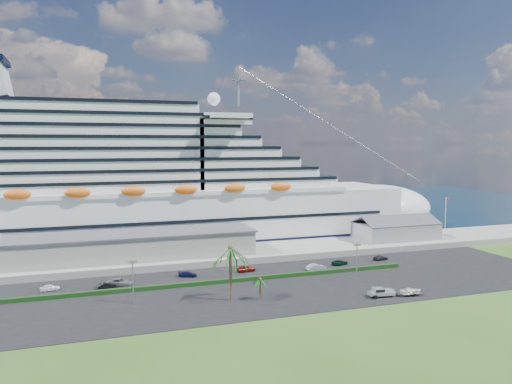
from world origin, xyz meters
name	(u,v)px	position (x,y,z in m)	size (l,w,h in m)	color
ground	(286,302)	(0.00, 0.00, 0.00)	(420.00, 420.00, 0.00)	#2D551C
asphalt_lot	(267,286)	(0.00, 11.00, 0.06)	(140.00, 38.00, 0.12)	black
wharf	(230,254)	(0.00, 40.00, 0.90)	(240.00, 20.00, 1.80)	gray
water	(174,213)	(0.00, 130.00, 0.01)	(420.00, 160.00, 0.02)	black
cruise_ship	(137,190)	(-21.53, 64.00, 16.69)	(191.00, 38.00, 54.00)	silver
terminal_building	(134,245)	(-25.00, 40.00, 5.01)	(61.00, 15.00, 6.30)	gray
port_shed	(396,230)	(52.00, 40.00, 4.40)	(24.00, 12.31, 7.37)	gray
flagpole	(446,215)	(70.04, 40.00, 8.27)	(1.08, 0.16, 12.00)	silver
hedge	(224,281)	(-8.00, 16.00, 0.57)	(88.00, 1.10, 0.90)	black
lamp_post_left	(133,277)	(-28.00, 8.00, 5.34)	(1.60, 0.35, 8.27)	gray
lamp_post_right	(357,258)	(20.00, 8.00, 5.34)	(1.60, 0.35, 8.27)	gray
palm_tall	(230,254)	(-10.00, 4.00, 9.20)	(8.82, 8.82, 11.13)	#47301E
palm_short	(260,282)	(-4.50, 2.50, 3.67)	(3.53, 3.53, 4.56)	#47301E
parked_car_0	(50,288)	(-43.52, 21.96, 0.79)	(1.58, 3.92, 1.33)	white
parked_car_1	(106,286)	(-32.59, 19.76, 0.77)	(1.39, 3.97, 1.31)	black
parked_car_2	(119,282)	(-29.74, 21.33, 0.90)	(2.60, 5.63, 1.56)	gray
parked_car_3	(188,274)	(-14.55, 23.63, 0.73)	(1.71, 4.20, 1.22)	#11173E
parked_car_4	(246,269)	(-0.60, 23.62, 0.89)	(1.82, 4.52, 1.54)	maroon
parked_car_5	(316,267)	(15.63, 19.45, 0.90)	(1.65, 4.74, 1.56)	#B4B7BB
parked_car_6	(340,262)	(23.78, 22.59, 0.74)	(2.07, 4.48, 1.24)	black
parked_car_7	(380,258)	(36.20, 23.62, 0.74)	(1.73, 4.25, 1.23)	black
pickup_truck	(381,292)	(18.73, -3.52, 1.13)	(5.40, 2.54, 1.83)	black
boat_trailer	(411,291)	(24.83, -4.84, 1.12)	(5.34, 3.65, 1.51)	gray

